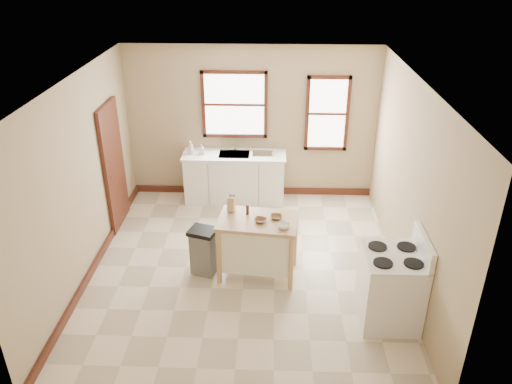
% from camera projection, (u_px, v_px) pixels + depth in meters
% --- Properties ---
extents(floor, '(5.00, 5.00, 0.00)m').
position_uv_depth(floor, '(245.00, 268.00, 7.41)').
color(floor, beige).
rests_on(floor, ground).
extents(ceiling, '(5.00, 5.00, 0.00)m').
position_uv_depth(ceiling, '(242.00, 82.00, 6.14)').
color(ceiling, white).
rests_on(ceiling, ground).
extents(wall_back, '(4.50, 0.04, 2.80)m').
position_uv_depth(wall_back, '(252.00, 123.00, 9.01)').
color(wall_back, tan).
rests_on(wall_back, ground).
extents(wall_left, '(0.04, 5.00, 2.80)m').
position_uv_depth(wall_left, '(80.00, 181.00, 6.85)').
color(wall_left, tan).
rests_on(wall_left, ground).
extents(wall_right, '(0.04, 5.00, 2.80)m').
position_uv_depth(wall_right, '(410.00, 186.00, 6.71)').
color(wall_right, tan).
rests_on(wall_right, ground).
extents(window_main, '(1.17, 0.06, 1.22)m').
position_uv_depth(window_main, '(235.00, 105.00, 8.84)').
color(window_main, '#3D1810').
rests_on(window_main, wall_back).
extents(window_side, '(0.77, 0.06, 1.37)m').
position_uv_depth(window_side, '(327.00, 114.00, 8.85)').
color(window_side, '#3D1810').
rests_on(window_side, wall_back).
extents(door_left, '(0.06, 0.90, 2.10)m').
position_uv_depth(door_left, '(114.00, 166.00, 8.16)').
color(door_left, '#3D1810').
rests_on(door_left, ground).
extents(baseboard_back, '(4.50, 0.04, 0.12)m').
position_uv_depth(baseboard_back, '(252.00, 190.00, 9.58)').
color(baseboard_back, '#3D1810').
rests_on(baseboard_back, ground).
extents(baseboard_left, '(0.04, 5.00, 0.12)m').
position_uv_depth(baseboard_left, '(97.00, 262.00, 7.45)').
color(baseboard_left, '#3D1810').
rests_on(baseboard_left, ground).
extents(sink_counter, '(1.86, 0.62, 0.92)m').
position_uv_depth(sink_counter, '(235.00, 177.00, 9.17)').
color(sink_counter, white).
rests_on(sink_counter, ground).
extents(faucet, '(0.03, 0.03, 0.22)m').
position_uv_depth(faucet, '(235.00, 145.00, 9.08)').
color(faucet, silver).
rests_on(faucet, sink_counter).
extents(soap_bottle_a, '(0.11, 0.11, 0.24)m').
position_uv_depth(soap_bottle_a, '(191.00, 147.00, 8.93)').
color(soap_bottle_a, '#B2B2B2').
rests_on(soap_bottle_a, sink_counter).
extents(soap_bottle_b, '(0.09, 0.09, 0.18)m').
position_uv_depth(soap_bottle_b, '(202.00, 149.00, 8.93)').
color(soap_bottle_b, '#B2B2B2').
rests_on(soap_bottle_b, sink_counter).
extents(dish_rack, '(0.45, 0.38, 0.10)m').
position_uv_depth(dish_rack, '(263.00, 152.00, 8.94)').
color(dish_rack, silver).
rests_on(dish_rack, sink_counter).
extents(kitchen_island, '(1.18, 0.83, 0.90)m').
position_uv_depth(kitchen_island, '(258.00, 247.00, 7.10)').
color(kitchen_island, tan).
rests_on(kitchen_island, ground).
extents(knife_block, '(0.12, 0.12, 0.20)m').
position_uv_depth(knife_block, '(231.00, 205.00, 7.07)').
color(knife_block, '#DEAA74').
rests_on(knife_block, kitchen_island).
extents(pepper_grinder, '(0.05, 0.05, 0.15)m').
position_uv_depth(pepper_grinder, '(248.00, 210.00, 7.00)').
color(pepper_grinder, '#3C1D10').
rests_on(pepper_grinder, kitchen_island).
extents(bowl_a, '(0.22, 0.22, 0.04)m').
position_uv_depth(bowl_a, '(260.00, 220.00, 6.83)').
color(bowl_a, brown).
rests_on(bowl_a, kitchen_island).
extents(bowl_b, '(0.18, 0.18, 0.04)m').
position_uv_depth(bowl_b, '(276.00, 217.00, 6.92)').
color(bowl_b, brown).
rests_on(bowl_b, kitchen_island).
extents(bowl_c, '(0.21, 0.21, 0.05)m').
position_uv_depth(bowl_c, '(284.00, 226.00, 6.69)').
color(bowl_c, white).
rests_on(bowl_c, kitchen_island).
extents(trash_bin, '(0.45, 0.41, 0.72)m').
position_uv_depth(trash_bin, '(204.00, 251.00, 7.18)').
color(trash_bin, slate).
rests_on(trash_bin, ground).
extents(gas_stove, '(0.77, 0.78, 1.23)m').
position_uv_depth(gas_stove, '(391.00, 279.00, 6.17)').
color(gas_stove, white).
rests_on(gas_stove, ground).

